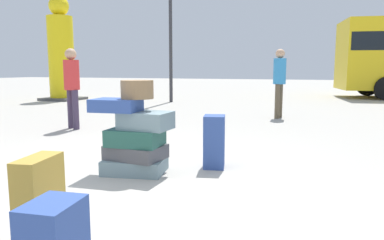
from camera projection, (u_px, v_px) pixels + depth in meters
ground_plane at (106, 182)px, 3.83m from camera, size 80.00×80.00×0.00m
suitcase_tower at (135, 134)px, 4.11m from camera, size 0.88×0.62×1.05m
suitcase_navy_foreground_far at (214, 142)px, 4.35m from camera, size 0.30×0.33×0.63m
suitcase_tan_white_trunk at (40, 201)px, 2.42m from camera, size 0.23×0.40×0.60m
person_bearded_onlooker at (279, 77)px, 8.73m from camera, size 0.30×0.34×1.65m
person_tourist_with_camera at (72, 81)px, 7.11m from camera, size 0.32×0.30×1.58m
yellow_dummy_statue at (61, 55)px, 13.77m from camera, size 1.32×1.32×3.88m
lamp_post at (170, 0)px, 12.66m from camera, size 0.36×0.36×5.35m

